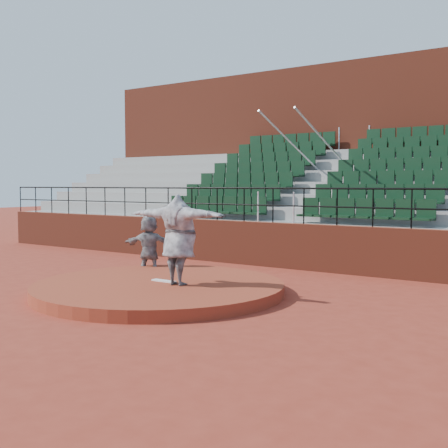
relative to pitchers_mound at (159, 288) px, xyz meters
The scene contains 9 objects.
ground 0.12m from the pitchers_mound, ahead, with size 90.00×90.00×0.00m, color maroon.
pitchers_mound is the anchor object (origin of this frame).
pitching_rubber 0.21m from the pitchers_mound, 90.00° to the left, with size 0.60×0.15×0.03m, color white.
boundary_wall 5.03m from the pitchers_mound, 90.00° to the left, with size 24.00×0.30×1.30m, color maroon.
wall_railing 5.35m from the pitchers_mound, 90.00° to the left, with size 24.04×0.05×1.03m.
seating_deck 8.74m from the pitchers_mound, 90.00° to the left, with size 24.00×5.97×4.63m.
press_box_facade 13.06m from the pitchers_mound, 90.00° to the left, with size 24.00×3.00×7.10m, color maroon.
pitcher 1.23m from the pitchers_mound, ahead, with size 2.40×0.65×1.96m, color black.
fielder 2.68m from the pitchers_mound, 137.02° to the left, with size 1.49×0.47×1.61m, color black.
Camera 1 is at (8.16, -9.23, 2.40)m, focal length 45.00 mm.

